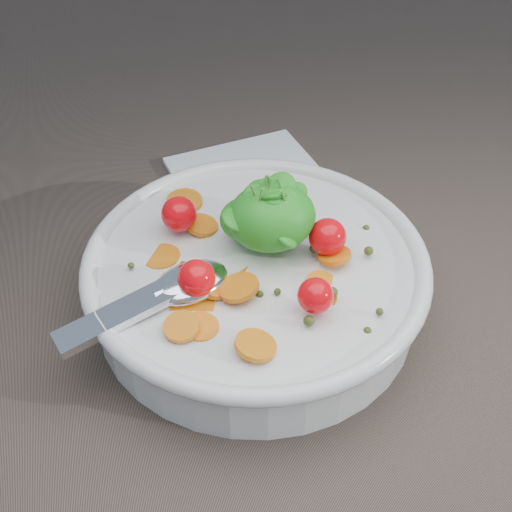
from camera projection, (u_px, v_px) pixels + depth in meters
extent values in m
plane|color=brown|center=(258.00, 287.00, 0.62)|extent=(6.00, 6.00, 0.00)
cylinder|color=silver|center=(256.00, 282.00, 0.58)|extent=(0.29, 0.29, 0.06)
torus|color=silver|center=(256.00, 260.00, 0.56)|extent=(0.31, 0.31, 0.02)
cylinder|color=silver|center=(256.00, 301.00, 0.60)|extent=(0.15, 0.15, 0.01)
cylinder|color=brown|center=(256.00, 282.00, 0.58)|extent=(0.26, 0.26, 0.04)
cylinder|color=orange|center=(201.00, 327.00, 0.50)|extent=(0.04, 0.04, 0.01)
cylinder|color=orange|center=(251.00, 217.00, 0.60)|extent=(0.04, 0.05, 0.02)
cylinder|color=orange|center=(287.00, 208.00, 0.61)|extent=(0.03, 0.03, 0.01)
cylinder|color=orange|center=(256.00, 345.00, 0.48)|extent=(0.04, 0.04, 0.01)
cylinder|color=orange|center=(230.00, 267.00, 0.56)|extent=(0.05, 0.05, 0.01)
cylinder|color=orange|center=(161.00, 258.00, 0.57)|extent=(0.05, 0.05, 0.01)
cylinder|color=orange|center=(181.00, 326.00, 0.50)|extent=(0.04, 0.04, 0.01)
cylinder|color=orange|center=(184.00, 202.00, 0.62)|extent=(0.05, 0.05, 0.01)
cylinder|color=orange|center=(239.00, 287.00, 0.53)|extent=(0.04, 0.04, 0.02)
cylinder|color=orange|center=(202.00, 225.00, 0.59)|extent=(0.04, 0.04, 0.01)
cylinder|color=orange|center=(192.00, 306.00, 0.52)|extent=(0.05, 0.05, 0.01)
cylinder|color=orange|center=(319.00, 299.00, 0.53)|extent=(0.04, 0.04, 0.01)
cylinder|color=orange|center=(334.00, 256.00, 0.55)|extent=(0.04, 0.04, 0.01)
cylinder|color=orange|center=(272.00, 199.00, 0.63)|extent=(0.05, 0.05, 0.01)
cylinder|color=orange|center=(295.00, 296.00, 0.54)|extent=(0.05, 0.05, 0.01)
cylinder|color=orange|center=(214.00, 287.00, 0.53)|extent=(0.04, 0.04, 0.01)
cylinder|color=orange|center=(322.00, 285.00, 0.54)|extent=(0.04, 0.04, 0.01)
sphere|color=#394416|center=(367.00, 331.00, 0.50)|extent=(0.01, 0.01, 0.01)
sphere|color=#394416|center=(309.00, 321.00, 0.50)|extent=(0.01, 0.01, 0.01)
sphere|color=#394416|center=(189.00, 285.00, 0.54)|extent=(0.01, 0.01, 0.01)
sphere|color=#394416|center=(204.00, 318.00, 0.51)|extent=(0.01, 0.01, 0.01)
sphere|color=#394416|center=(380.00, 312.00, 0.51)|extent=(0.01, 0.01, 0.01)
sphere|color=#394416|center=(252.00, 290.00, 0.54)|extent=(0.01, 0.01, 0.01)
sphere|color=#394416|center=(202.00, 285.00, 0.54)|extent=(0.01, 0.01, 0.01)
sphere|color=#394416|center=(333.00, 292.00, 0.52)|extent=(0.01, 0.01, 0.01)
sphere|color=#394416|center=(313.00, 248.00, 0.57)|extent=(0.01, 0.01, 0.01)
sphere|color=#394416|center=(369.00, 251.00, 0.56)|extent=(0.01, 0.01, 0.01)
sphere|color=#394416|center=(366.00, 228.00, 0.60)|extent=(0.01, 0.01, 0.01)
sphere|color=#394416|center=(277.00, 292.00, 0.53)|extent=(0.01, 0.01, 0.01)
sphere|color=#394416|center=(325.00, 245.00, 0.57)|extent=(0.01, 0.01, 0.01)
sphere|color=#394416|center=(288.00, 231.00, 0.58)|extent=(0.01, 0.01, 0.01)
sphere|color=#394416|center=(131.00, 266.00, 0.55)|extent=(0.01, 0.01, 0.01)
sphere|color=#394416|center=(253.00, 231.00, 0.59)|extent=(0.01, 0.01, 0.01)
sphere|color=#394416|center=(260.00, 295.00, 0.53)|extent=(0.01, 0.01, 0.01)
sphere|color=#394416|center=(183.00, 265.00, 0.56)|extent=(0.01, 0.01, 0.01)
sphere|color=red|center=(327.00, 237.00, 0.55)|extent=(0.03, 0.03, 0.03)
sphere|color=red|center=(264.00, 199.00, 0.59)|extent=(0.03, 0.03, 0.03)
sphere|color=red|center=(179.00, 214.00, 0.58)|extent=(0.03, 0.03, 0.03)
sphere|color=red|center=(197.00, 278.00, 0.52)|extent=(0.03, 0.03, 0.03)
sphere|color=red|center=(315.00, 296.00, 0.50)|extent=(0.03, 0.03, 0.03)
ellipsoid|color=#289020|center=(272.00, 217.00, 0.55)|extent=(0.08, 0.07, 0.06)
ellipsoid|color=#289020|center=(245.00, 219.00, 0.56)|extent=(0.04, 0.04, 0.04)
ellipsoid|color=#289020|center=(267.00, 221.00, 0.54)|extent=(0.02, 0.02, 0.02)
ellipsoid|color=#289020|center=(262.00, 221.00, 0.53)|extent=(0.03, 0.03, 0.02)
ellipsoid|color=#289020|center=(303.00, 212.00, 0.55)|extent=(0.03, 0.03, 0.03)
ellipsoid|color=#289020|center=(271.00, 188.00, 0.59)|extent=(0.03, 0.03, 0.02)
ellipsoid|color=#289020|center=(286.00, 239.00, 0.53)|extent=(0.03, 0.03, 0.03)
ellipsoid|color=#289020|center=(284.00, 202.00, 0.54)|extent=(0.03, 0.03, 0.02)
ellipsoid|color=#289020|center=(281.00, 186.00, 0.55)|extent=(0.04, 0.03, 0.03)
ellipsoid|color=#289020|center=(284.00, 187.00, 0.54)|extent=(0.02, 0.02, 0.02)
ellipsoid|color=#289020|center=(278.00, 197.00, 0.56)|extent=(0.03, 0.03, 0.03)
ellipsoid|color=#289020|center=(258.00, 190.00, 0.57)|extent=(0.03, 0.03, 0.02)
ellipsoid|color=#289020|center=(257.00, 202.00, 0.56)|extent=(0.03, 0.03, 0.01)
ellipsoid|color=#289020|center=(277.00, 215.00, 0.53)|extent=(0.03, 0.02, 0.02)
ellipsoid|color=#289020|center=(297.00, 192.00, 0.56)|extent=(0.03, 0.02, 0.02)
ellipsoid|color=#289020|center=(237.00, 220.00, 0.54)|extent=(0.04, 0.04, 0.02)
ellipsoid|color=#289020|center=(277.00, 197.00, 0.56)|extent=(0.04, 0.03, 0.01)
ellipsoid|color=#289020|center=(274.00, 198.00, 0.53)|extent=(0.03, 0.03, 0.01)
ellipsoid|color=#289020|center=(268.00, 214.00, 0.53)|extent=(0.03, 0.03, 0.02)
ellipsoid|color=#289020|center=(258.00, 199.00, 0.54)|extent=(0.04, 0.03, 0.03)
ellipsoid|color=#289020|center=(255.00, 208.00, 0.55)|extent=(0.03, 0.03, 0.02)
ellipsoid|color=#289020|center=(275.00, 204.00, 0.54)|extent=(0.02, 0.02, 0.01)
ellipsoid|color=#289020|center=(273.00, 196.00, 0.53)|extent=(0.03, 0.03, 0.03)
ellipsoid|color=#289020|center=(287.00, 201.00, 0.53)|extent=(0.03, 0.03, 0.02)
ellipsoid|color=#289020|center=(272.00, 208.00, 0.54)|extent=(0.02, 0.02, 0.01)
cylinder|color=#4C8C33|center=(256.00, 212.00, 0.53)|extent=(0.01, 0.01, 0.05)
cylinder|color=#4C8C33|center=(259.00, 202.00, 0.54)|extent=(0.02, 0.01, 0.05)
cylinder|color=#4C8C33|center=(271.00, 193.00, 0.55)|extent=(0.01, 0.01, 0.05)
cylinder|color=#4C8C33|center=(286.00, 201.00, 0.55)|extent=(0.02, 0.00, 0.05)
cylinder|color=#4C8C33|center=(260.00, 205.00, 0.54)|extent=(0.02, 0.01, 0.05)
cylinder|color=#4C8C33|center=(266.00, 204.00, 0.54)|extent=(0.01, 0.00, 0.05)
cylinder|color=#4C8C33|center=(288.00, 210.00, 0.54)|extent=(0.02, 0.01, 0.05)
ellipsoid|color=silver|center=(191.00, 282.00, 0.53)|extent=(0.08, 0.06, 0.02)
cube|color=silver|center=(133.00, 308.00, 0.51)|extent=(0.13, 0.06, 0.02)
cylinder|color=silver|center=(168.00, 291.00, 0.52)|extent=(0.03, 0.02, 0.01)
cube|color=white|center=(249.00, 176.00, 0.75)|extent=(0.18, 0.17, 0.01)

